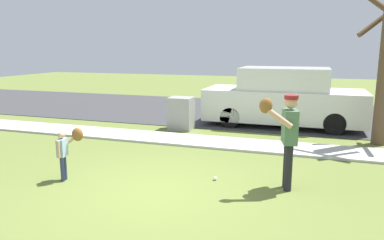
# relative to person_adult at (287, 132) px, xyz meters

# --- Properties ---
(ground_plane) EXTENTS (48.00, 48.00, 0.00)m
(ground_plane) POSITION_rel_person_adult_xyz_m (-2.15, 2.61, -1.07)
(ground_plane) COLOR olive
(sidewalk_strip) EXTENTS (36.00, 1.20, 0.06)m
(sidewalk_strip) POSITION_rel_person_adult_xyz_m (-2.15, 2.71, -1.04)
(sidewalk_strip) COLOR #B2B2AD
(sidewalk_strip) RESTS_ON ground
(road_surface) EXTENTS (36.00, 6.80, 0.02)m
(road_surface) POSITION_rel_person_adult_xyz_m (-2.15, 7.71, -1.06)
(road_surface) COLOR #38383A
(road_surface) RESTS_ON ground
(person_adult) EXTENTS (0.67, 0.73, 1.70)m
(person_adult) POSITION_rel_person_adult_xyz_m (0.00, 0.00, 0.00)
(person_adult) COLOR black
(person_adult) RESTS_ON ground
(person_child) EXTENTS (0.43, 0.45, 1.01)m
(person_child) POSITION_rel_person_adult_xyz_m (-3.99, -0.81, -0.41)
(person_child) COLOR navy
(person_child) RESTS_ON ground
(baseball) EXTENTS (0.07, 0.07, 0.07)m
(baseball) POSITION_rel_person_adult_xyz_m (-1.30, 0.04, -1.03)
(baseball) COLOR white
(baseball) RESTS_ON ground
(utility_cabinet) EXTENTS (0.73, 0.62, 1.01)m
(utility_cabinet) POSITION_rel_person_adult_xyz_m (-3.44, 4.04, -0.56)
(utility_cabinet) COLOR gray
(utility_cabinet) RESTS_ON ground
(parked_van_white) EXTENTS (5.00, 1.95, 1.88)m
(parked_van_white) POSITION_rel_person_adult_xyz_m (-0.47, 5.59, -0.16)
(parked_van_white) COLOR silver
(parked_van_white) RESTS_ON road_surface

